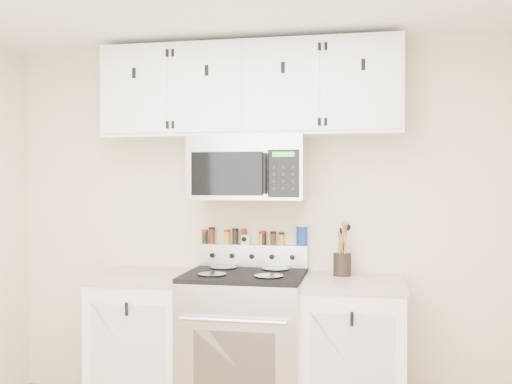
# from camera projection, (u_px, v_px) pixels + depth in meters

# --- Properties ---
(back_wall) EXTENTS (3.50, 0.01, 2.50)m
(back_wall) POSITION_uv_depth(u_px,v_px,m) (254.00, 223.00, 4.00)
(back_wall) COLOR beige
(back_wall) RESTS_ON floor
(range) EXTENTS (0.76, 0.65, 1.10)m
(range) POSITION_uv_depth(u_px,v_px,m) (245.00, 343.00, 3.70)
(range) COLOR #B7B7BA
(range) RESTS_ON floor
(base_cabinet_left) EXTENTS (0.64, 0.62, 0.92)m
(base_cabinet_left) POSITION_uv_depth(u_px,v_px,m) (146.00, 341.00, 3.85)
(base_cabinet_left) COLOR white
(base_cabinet_left) RESTS_ON floor
(base_cabinet_right) EXTENTS (0.64, 0.62, 0.92)m
(base_cabinet_right) POSITION_uv_depth(u_px,v_px,m) (353.00, 352.00, 3.60)
(base_cabinet_right) COLOR white
(base_cabinet_right) RESTS_ON floor
(microwave) EXTENTS (0.76, 0.44, 0.42)m
(microwave) POSITION_uv_depth(u_px,v_px,m) (249.00, 168.00, 3.81)
(microwave) COLOR #9E9EA3
(microwave) RESTS_ON back_wall
(upper_cabinets) EXTENTS (2.00, 0.35, 0.62)m
(upper_cabinets) POSITION_uv_depth(u_px,v_px,m) (250.00, 91.00, 3.82)
(upper_cabinets) COLOR white
(upper_cabinets) RESTS_ON back_wall
(utensil_crock) EXTENTS (0.12, 0.12, 0.35)m
(utensil_crock) POSITION_uv_depth(u_px,v_px,m) (342.00, 263.00, 3.74)
(utensil_crock) COLOR black
(utensil_crock) RESTS_ON base_cabinet_right
(kitchen_timer) EXTENTS (0.07, 0.07, 0.07)m
(kitchen_timer) POSITION_uv_depth(u_px,v_px,m) (245.00, 240.00, 3.98)
(kitchen_timer) COLOR silver
(kitchen_timer) RESTS_ON range
(salt_canister) EXTENTS (0.08, 0.08, 0.14)m
(salt_canister) POSITION_uv_depth(u_px,v_px,m) (302.00, 235.00, 3.90)
(salt_canister) COLOR navy
(salt_canister) RESTS_ON range
(spice_jar_0) EXTENTS (0.04, 0.04, 0.10)m
(spice_jar_0) POSITION_uv_depth(u_px,v_px,m) (205.00, 236.00, 4.03)
(spice_jar_0) COLOR black
(spice_jar_0) RESTS_ON range
(spice_jar_1) EXTENTS (0.05, 0.05, 0.12)m
(spice_jar_1) POSITION_uv_depth(u_px,v_px,m) (212.00, 235.00, 4.02)
(spice_jar_1) COLOR #432110
(spice_jar_1) RESTS_ON range
(spice_jar_2) EXTENTS (0.04, 0.04, 0.10)m
(spice_jar_2) POSITION_uv_depth(u_px,v_px,m) (227.00, 237.00, 4.00)
(spice_jar_2) COLOR orange
(spice_jar_2) RESTS_ON range
(spice_jar_3) EXTENTS (0.04, 0.04, 0.11)m
(spice_jar_3) POSITION_uv_depth(u_px,v_px,m) (235.00, 236.00, 3.99)
(spice_jar_3) COLOR black
(spice_jar_3) RESTS_ON range
(spice_jar_4) EXTENTS (0.04, 0.04, 0.11)m
(spice_jar_4) POSITION_uv_depth(u_px,v_px,m) (244.00, 236.00, 3.98)
(spice_jar_4) COLOR #3D2C0E
(spice_jar_4) RESTS_ON range
(spice_jar_5) EXTENTS (0.04, 0.04, 0.09)m
(spice_jar_5) POSITION_uv_depth(u_px,v_px,m) (262.00, 238.00, 3.96)
(spice_jar_5) COLOR gold
(spice_jar_5) RESTS_ON range
(spice_jar_6) EXTENTS (0.04, 0.04, 0.10)m
(spice_jar_6) POSITION_uv_depth(u_px,v_px,m) (263.00, 238.00, 3.95)
(spice_jar_6) COLOR black
(spice_jar_6) RESTS_ON range
(spice_jar_7) EXTENTS (0.04, 0.04, 0.10)m
(spice_jar_7) POSITION_uv_depth(u_px,v_px,m) (273.00, 238.00, 3.94)
(spice_jar_7) COLOR #3D260E
(spice_jar_7) RESTS_ON range
(spice_jar_8) EXTENTS (0.04, 0.04, 0.09)m
(spice_jar_8) POSITION_uv_depth(u_px,v_px,m) (282.00, 239.00, 3.93)
(spice_jar_8) COLOR gold
(spice_jar_8) RESTS_ON range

